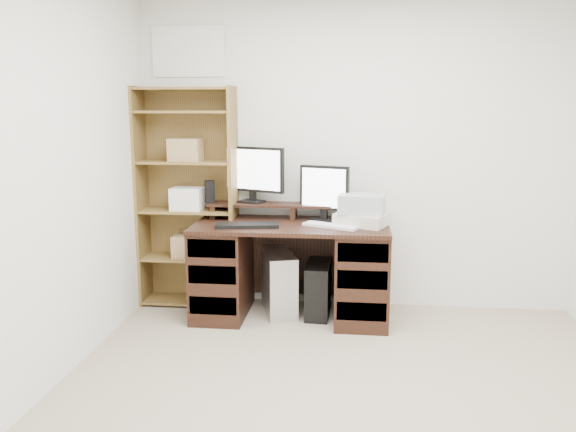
% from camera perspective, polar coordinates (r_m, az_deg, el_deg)
% --- Properties ---
extents(room, '(3.54, 4.04, 2.54)m').
position_cam_1_polar(room, '(2.62, 6.83, 2.54)').
color(room, tan).
rests_on(room, ground).
extents(desk, '(1.50, 0.70, 0.75)m').
position_cam_1_polar(desk, '(4.43, 0.31, -5.34)').
color(desk, black).
rests_on(desk, ground).
extents(riser_shelf, '(1.40, 0.22, 0.12)m').
position_cam_1_polar(riser_shelf, '(4.53, 0.59, 0.91)').
color(riser_shelf, black).
rests_on(riser_shelf, desk).
extents(monitor_wide, '(0.54, 0.25, 0.45)m').
position_cam_1_polar(monitor_wide, '(4.58, -3.63, 4.54)').
color(monitor_wide, black).
rests_on(monitor_wide, riser_shelf).
extents(monitor_small, '(0.39, 0.20, 0.44)m').
position_cam_1_polar(monitor_small, '(4.42, 3.70, 2.54)').
color(monitor_small, black).
rests_on(monitor_small, desk).
extents(speaker, '(0.10, 0.10, 0.18)m').
position_cam_1_polar(speaker, '(4.62, -7.96, 2.48)').
color(speaker, black).
rests_on(speaker, riser_shelf).
extents(keyboard_black, '(0.49, 0.24, 0.03)m').
position_cam_1_polar(keyboard_black, '(4.23, -4.19, -0.94)').
color(keyboard_black, black).
rests_on(keyboard_black, desk).
extents(keyboard_white, '(0.44, 0.29, 0.02)m').
position_cam_1_polar(keyboard_white, '(4.23, 4.38, -0.99)').
color(keyboard_white, silver).
rests_on(keyboard_white, desk).
extents(mouse, '(0.09, 0.08, 0.03)m').
position_cam_1_polar(mouse, '(4.20, 7.80, -1.05)').
color(mouse, white).
rests_on(mouse, desk).
extents(printer, '(0.45, 0.40, 0.09)m').
position_cam_1_polar(printer, '(4.31, 7.48, -0.33)').
color(printer, beige).
rests_on(printer, desk).
extents(basket, '(0.37, 0.29, 0.14)m').
position_cam_1_polar(basket, '(4.29, 7.52, 1.23)').
color(basket, '#9FA4A9').
rests_on(basket, printer).
extents(tower_silver, '(0.36, 0.54, 0.49)m').
position_cam_1_polar(tower_silver, '(4.55, -0.93, -6.76)').
color(tower_silver, '#B3B5BA').
rests_on(tower_silver, ground).
extents(tower_black, '(0.20, 0.43, 0.42)m').
position_cam_1_polar(tower_black, '(4.51, 3.10, -7.43)').
color(tower_black, black).
rests_on(tower_black, ground).
extents(bookshelf, '(0.80, 0.30, 1.80)m').
position_cam_1_polar(bookshelf, '(4.69, -10.11, 2.01)').
color(bookshelf, olive).
rests_on(bookshelf, ground).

